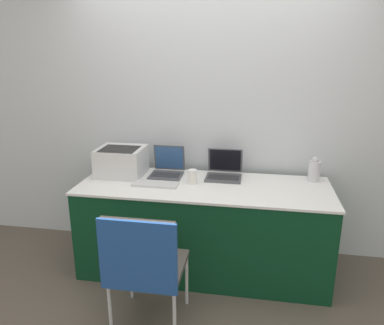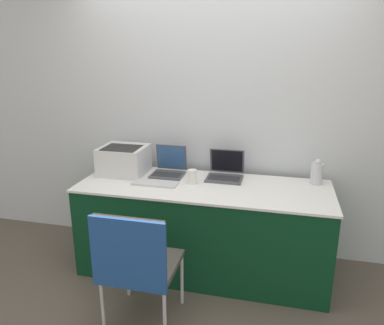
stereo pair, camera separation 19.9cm
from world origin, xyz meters
name	(u,v)px [view 2 (the right image)]	position (x,y,z in m)	size (l,w,h in m)	color
ground_plane	(193,293)	(0.00, 0.00, 0.00)	(14.00, 14.00, 0.00)	brown
wall_back	(215,116)	(0.00, 0.85, 1.30)	(8.00, 0.05, 2.60)	silver
table	(203,228)	(0.00, 0.37, 0.40)	(2.11, 0.76, 0.80)	#0C381E
printer	(124,159)	(-0.78, 0.51, 0.93)	(0.41, 0.37, 0.25)	silver
laptop_left	(169,168)	(-0.37, 0.57, 0.85)	(0.29, 0.29, 0.26)	#4C4C51
laptop_right	(225,172)	(0.15, 0.60, 0.85)	(0.31, 0.29, 0.24)	#4C4C51
external_keyboard	(155,183)	(-0.40, 0.29, 0.81)	(0.38, 0.14, 0.02)	silver
coffee_cup	(192,177)	(-0.10, 0.39, 0.86)	(0.08, 0.08, 0.12)	white
metal_pitcher	(317,173)	(0.92, 0.63, 0.90)	(0.10, 0.10, 0.22)	silver
chair	(136,259)	(-0.28, -0.49, 0.56)	(0.50, 0.50, 0.91)	#4C4742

